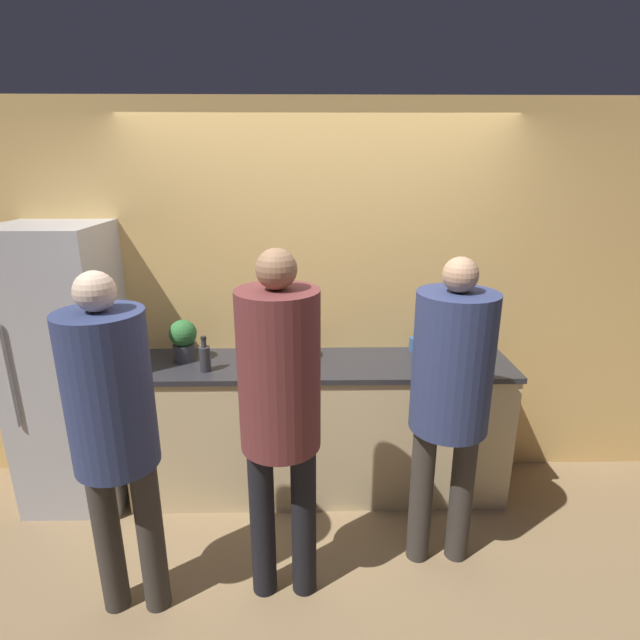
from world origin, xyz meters
The scene contains 14 objects.
ground_plane centered at (0.00, 0.00, 0.00)m, with size 14.00×14.00×0.00m, color #8C704C.
wall_back centered at (0.00, 0.62, 1.30)m, with size 5.20×0.06×2.60m.
counter centered at (0.00, 0.33, 0.48)m, with size 2.51×0.60×0.96m.
refrigerator centered at (-1.62, 0.29, 0.93)m, with size 0.63×0.63×1.86m.
person_left centered at (-0.97, -0.65, 1.09)m, with size 0.39×0.39×1.78m.
person_center centered at (-0.20, -0.56, 1.14)m, with size 0.39×0.39×1.86m.
person_right centered at (0.68, -0.34, 1.10)m, with size 0.41×0.41×1.78m.
fruit_bowl centered at (-0.17, 0.42, 1.01)m, with size 0.29×0.29×0.13m.
utensil_crock centered at (0.79, 0.40, 1.03)m, with size 0.11×0.11×0.30m.
bottle_red centered at (-0.34, 0.51, 1.02)m, with size 0.06×0.06×0.15m.
bottle_dark centered at (-0.72, 0.19, 1.05)m, with size 0.07×0.07×0.23m.
cup_black centered at (0.66, 0.26, 1.00)m, with size 0.09×0.09×0.09m.
cup_blue centered at (0.66, 0.51, 1.01)m, with size 0.07×0.07×0.10m.
potted_plant centered at (-0.89, 0.37, 1.11)m, with size 0.18×0.18×0.28m.
Camera 1 is at (-0.05, -2.71, 2.22)m, focal length 28.00 mm.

